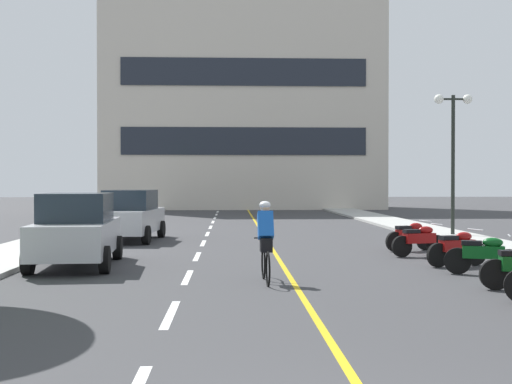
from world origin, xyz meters
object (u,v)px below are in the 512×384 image
(parked_car_near, at_px, (77,230))
(motorcycle_5, at_px, (457,247))
(parked_car_mid, at_px, (131,215))
(motorcycle_4, at_px, (484,254))
(motorcycle_6, at_px, (420,240))
(cyclist_rider, at_px, (266,240))
(street_lamp_mid, at_px, (453,132))
(motorcycle_7, at_px, (411,235))

(parked_car_near, distance_m, motorcycle_5, 9.47)
(parked_car_mid, height_order, motorcycle_4, parked_car_mid)
(parked_car_near, xyz_separation_m, motorcycle_6, (9.14, 1.78, -0.44))
(motorcycle_4, distance_m, motorcycle_6, 3.70)
(parked_car_near, height_order, motorcycle_5, parked_car_near)
(parked_car_near, bearing_deg, cyclist_rider, -30.94)
(street_lamp_mid, height_order, motorcycle_7, street_lamp_mid)
(street_lamp_mid, height_order, motorcycle_5, street_lamp_mid)
(parked_car_near, bearing_deg, motorcycle_5, -2.29)
(parked_car_mid, height_order, motorcycle_7, parked_car_mid)
(cyclist_rider, bearing_deg, street_lamp_mid, 54.40)
(motorcycle_6, bearing_deg, motorcycle_4, -84.39)
(motorcycle_7, bearing_deg, parked_car_near, -160.50)
(parked_car_mid, relative_size, motorcycle_7, 2.63)
(parked_car_mid, relative_size, cyclist_rider, 2.44)
(street_lamp_mid, bearing_deg, motorcycle_4, -105.48)
(motorcycle_6, bearing_deg, parked_car_near, -169.00)
(street_lamp_mid, bearing_deg, parked_car_near, -146.73)
(parked_car_near, relative_size, parked_car_mid, 1.00)
(street_lamp_mid, xyz_separation_m, parked_car_mid, (-12.03, -0.94, -3.07))
(street_lamp_mid, bearing_deg, cyclist_rider, -125.60)
(street_lamp_mid, bearing_deg, parked_car_mid, -175.52)
(motorcycle_7, bearing_deg, motorcycle_5, -87.78)
(parked_car_mid, bearing_deg, motorcycle_6, -30.87)
(motorcycle_5, relative_size, motorcycle_7, 1.01)
(parked_car_near, distance_m, motorcycle_4, 9.70)
(motorcycle_4, distance_m, cyclist_rider, 5.04)
(cyclist_rider, bearing_deg, parked_car_near, 149.06)
(street_lamp_mid, distance_m, cyclist_rider, 13.61)
(cyclist_rider, bearing_deg, parked_car_mid, 113.71)
(motorcycle_6, bearing_deg, cyclist_rider, -135.55)
(street_lamp_mid, bearing_deg, motorcycle_5, -108.47)
(parked_car_near, bearing_deg, motorcycle_7, 19.50)
(motorcycle_4, distance_m, motorcycle_5, 1.53)
(motorcycle_4, bearing_deg, motorcycle_5, 92.09)
(street_lamp_mid, height_order, parked_car_near, street_lamp_mid)
(motorcycle_5, bearing_deg, motorcycle_6, 98.09)
(street_lamp_mid, distance_m, motorcycle_5, 9.55)
(parked_car_mid, bearing_deg, motorcycle_4, -44.18)
(parked_car_near, height_order, parked_car_mid, same)
(motorcycle_6, distance_m, cyclist_rider, 6.45)
(parked_car_mid, bearing_deg, motorcycle_5, -39.06)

